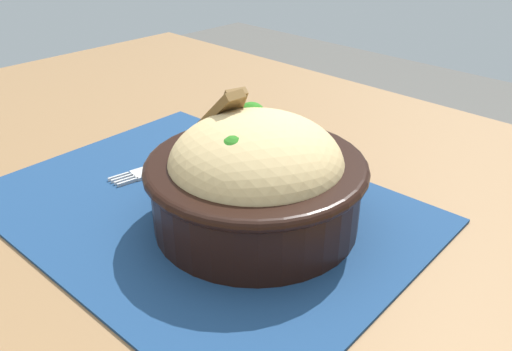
{
  "coord_description": "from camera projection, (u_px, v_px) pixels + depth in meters",
  "views": [
    {
      "loc": [
        -0.37,
        0.25,
        1.02
      ],
      "look_at": [
        -0.08,
        -0.04,
        0.79
      ],
      "focal_mm": 36.69,
      "sensor_mm": 36.0,
      "label": 1
    }
  ],
  "objects": [
    {
      "name": "bowl",
      "position": [
        256.0,
        177.0,
        0.47
      ],
      "size": [
        0.21,
        0.21,
        0.12
      ],
      "color": "black",
      "rests_on": "placemat"
    },
    {
      "name": "fork",
      "position": [
        162.0,
        167.0,
        0.59
      ],
      "size": [
        0.04,
        0.13,
        0.0
      ],
      "color": "#BCBCBC",
      "rests_on": "placemat"
    },
    {
      "name": "placemat",
      "position": [
        201.0,
        208.0,
        0.52
      ],
      "size": [
        0.43,
        0.33,
        0.0
      ],
      "primitive_type": "cube",
      "rotation": [
        0.0,
        0.0,
        0.04
      ],
      "color": "navy",
      "rests_on": "table"
    },
    {
      "name": "table",
      "position": [
        172.0,
        268.0,
        0.56
      ],
      "size": [
        1.18,
        0.92,
        0.74
      ],
      "color": "olive",
      "rests_on": "ground_plane"
    }
  ]
}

